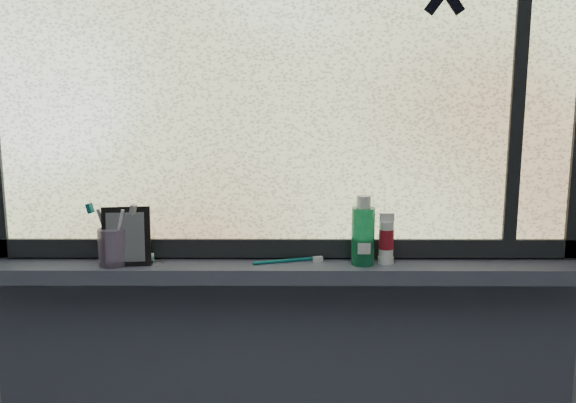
% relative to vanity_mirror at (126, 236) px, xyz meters
% --- Properties ---
extents(wall_back, '(3.00, 0.01, 2.50)m').
position_rel_vanity_mirror_xyz_m(wall_back, '(0.41, 0.09, 0.15)').
color(wall_back, '#9EA3A8').
rests_on(wall_back, ground).
extents(windowsill, '(1.62, 0.14, 0.04)m').
position_rel_vanity_mirror_xyz_m(windowsill, '(0.41, 0.02, -0.10)').
color(windowsill, '#4B4E64').
rests_on(windowsill, wall_back).
extents(window_pane, '(1.50, 0.01, 1.00)m').
position_rel_vanity_mirror_xyz_m(window_pane, '(0.41, 0.07, 0.43)').
color(window_pane, silver).
rests_on(window_pane, wall_back).
extents(frame_bottom, '(1.60, 0.03, 0.05)m').
position_rel_vanity_mirror_xyz_m(frame_bottom, '(0.41, 0.07, -0.05)').
color(frame_bottom, black).
rests_on(frame_bottom, windowsill).
extents(frame_mullion, '(0.03, 0.03, 1.00)m').
position_rel_vanity_mirror_xyz_m(frame_mullion, '(1.01, 0.07, 0.43)').
color(frame_mullion, black).
rests_on(frame_mullion, wall_back).
extents(vanity_mirror, '(0.13, 0.08, 0.15)m').
position_rel_vanity_mirror_xyz_m(vanity_mirror, '(0.00, 0.00, 0.00)').
color(vanity_mirror, black).
rests_on(vanity_mirror, windowsill).
extents(toothpaste_tube, '(0.18, 0.09, 0.03)m').
position_rel_vanity_mirror_xyz_m(toothpaste_tube, '(0.01, 0.02, -0.06)').
color(toothpaste_tube, silver).
rests_on(toothpaste_tube, windowsill).
extents(toothbrush_cup, '(0.09, 0.09, 0.10)m').
position_rel_vanity_mirror_xyz_m(toothbrush_cup, '(-0.04, -0.00, -0.03)').
color(toothbrush_cup, '#BC9ACC').
rests_on(toothbrush_cup, windowsill).
extents(toothbrush_lying, '(0.20, 0.08, 0.01)m').
position_rel_vanity_mirror_xyz_m(toothbrush_lying, '(0.41, 0.02, -0.07)').
color(toothbrush_lying, '#0B6466').
rests_on(toothbrush_lying, windowsill).
extents(mouthwash_bottle, '(0.08, 0.08, 0.15)m').
position_rel_vanity_mirror_xyz_m(mouthwash_bottle, '(0.62, 0.01, 0.01)').
color(mouthwash_bottle, '#1C9057').
rests_on(mouthwash_bottle, windowsill).
extents(cream_tube, '(0.05, 0.05, 0.10)m').
position_rel_vanity_mirror_xyz_m(cream_tube, '(0.68, 0.02, -0.01)').
color(cream_tube, silver).
rests_on(cream_tube, windowsill).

